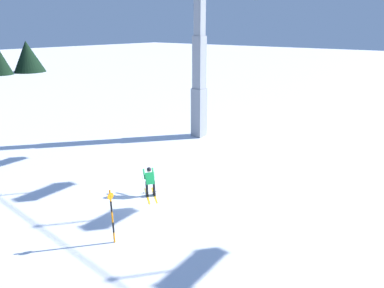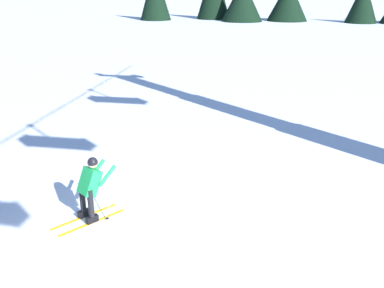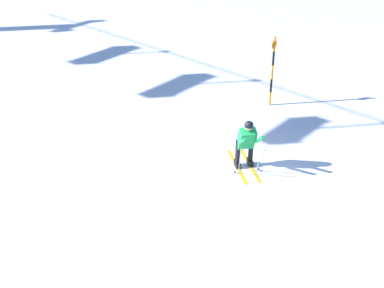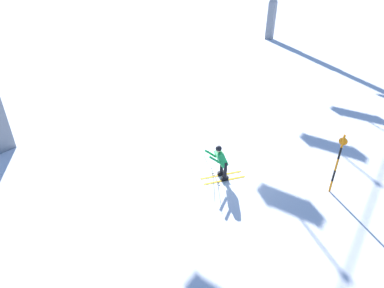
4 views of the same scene
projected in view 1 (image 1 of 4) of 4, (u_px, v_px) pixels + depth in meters
The scene contains 4 objects.
ground_plane at pixel (172, 191), 16.85m from camera, with size 260.00×260.00×0.00m, color white.
skier_carving_main at pixel (150, 180), 16.19m from camera, with size 1.65×1.39×1.59m.
lift_tower_near at pixel (199, 74), 23.78m from camera, with size 0.90×2.65×11.85m.
trail_marker_pole at pixel (112, 215), 12.39m from camera, with size 0.07×0.28×2.34m.
Camera 1 is at (10.14, -11.11, 8.06)m, focal length 30.05 mm.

